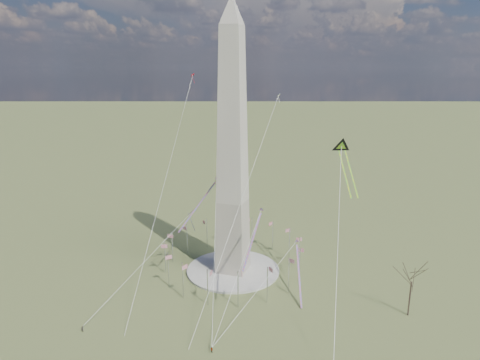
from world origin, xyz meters
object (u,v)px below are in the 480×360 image
(washington_monument, at_px, (233,150))
(kite_delta_black, at_px, (342,149))
(person_west, at_px, (82,329))
(tree_near, at_px, (412,279))

(washington_monument, height_order, kite_delta_black, washington_monument)
(washington_monument, relative_size, person_west, 56.59)
(person_west, bearing_deg, tree_near, -158.59)
(washington_monument, xyz_separation_m, kite_delta_black, (38.32, 5.22, 1.54))
(person_west, height_order, kite_delta_black, kite_delta_black)
(tree_near, distance_m, person_west, 102.32)
(washington_monument, distance_m, person_west, 76.00)
(washington_monument, bearing_deg, kite_delta_black, 7.76)
(tree_near, relative_size, kite_delta_black, 0.87)
(tree_near, height_order, person_west, tree_near)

